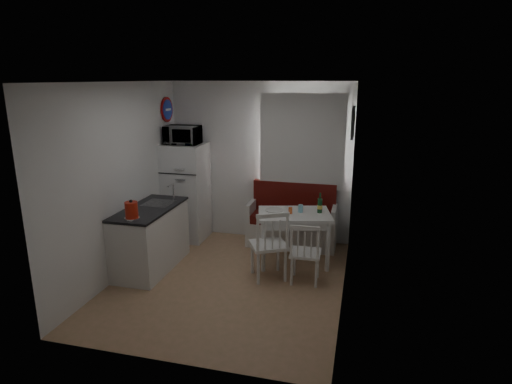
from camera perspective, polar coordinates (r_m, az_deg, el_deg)
floor at (r=5.88m, az=-3.65°, el=-11.80°), size 3.00×3.50×0.02m
ceiling at (r=5.25m, az=-4.13°, el=14.45°), size 3.00×3.50×0.02m
wall_back at (r=7.06m, az=0.54°, el=4.00°), size 3.00×0.02×2.60m
wall_front at (r=3.87m, az=-11.96°, el=-5.70°), size 3.00×0.02×2.60m
wall_left at (r=6.05m, az=-17.52°, el=1.42°), size 0.02×3.50×2.60m
wall_right at (r=5.16m, az=12.16°, el=-0.47°), size 0.02×3.50×2.60m
window at (r=6.85m, az=6.22°, el=6.32°), size 1.22×0.06×1.47m
curtain at (r=6.77m, az=6.15°, el=6.65°), size 1.35×0.02×1.50m
kitchen_counter at (r=6.27m, az=-13.82°, el=-5.92°), size 0.62×1.32×1.16m
wall_sign at (r=7.17m, az=-11.73°, el=10.71°), size 0.03×0.40×0.40m
picture_frame at (r=6.11m, az=12.78°, el=9.03°), size 0.04×0.52×0.42m
bench at (r=6.97m, az=4.83°, el=-4.41°), size 1.42×0.55×1.01m
dining_table at (r=6.20m, az=5.12°, el=-3.54°), size 1.17×0.95×0.77m
chair_left at (r=5.65m, az=1.47°, el=-6.19°), size 0.61×0.62×0.52m
chair_right at (r=5.61m, az=6.52°, el=-7.35°), size 0.41×0.39×0.45m
fridge at (r=7.22m, az=-9.27°, el=0.02°), size 0.64×0.64×1.61m
microwave at (r=6.99m, az=-9.76°, el=7.50°), size 0.54×0.36×0.30m
kettle at (r=5.62m, az=-16.27°, el=-2.35°), size 0.19×0.19×0.26m
wine_bottle at (r=6.18m, az=8.52°, el=-1.44°), size 0.07×0.07×0.29m
drinking_glass_orange at (r=6.12m, az=4.61°, el=-2.47°), size 0.05×0.05×0.09m
drinking_glass_blue at (r=6.19m, az=5.95°, el=-2.20°), size 0.07×0.07×0.11m
plate at (r=6.24m, az=2.45°, el=-2.44°), size 0.26×0.26×0.02m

